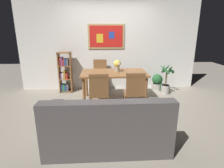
# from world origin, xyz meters

# --- Properties ---
(ground_plane) EXTENTS (12.00, 12.00, 0.00)m
(ground_plane) POSITION_xyz_m (0.00, 0.00, 0.00)
(ground_plane) COLOR gray
(wall_back_with_painting) EXTENTS (5.20, 0.14, 2.60)m
(wall_back_with_painting) POSITION_xyz_m (-0.00, 1.52, 1.30)
(wall_back_with_painting) COLOR silver
(wall_back_with_painting) RESTS_ON ground_plane
(dining_table) EXTENTS (1.59, 0.93, 0.74)m
(dining_table) POSITION_xyz_m (0.07, 0.41, 0.65)
(dining_table) COLOR brown
(dining_table) RESTS_ON ground_plane
(dining_chair_far_left) EXTENTS (0.40, 0.41, 0.91)m
(dining_chair_far_left) POSITION_xyz_m (-0.27, 1.22, 0.54)
(dining_chair_far_left) COLOR brown
(dining_chair_far_left) RESTS_ON ground_plane
(dining_chair_near_right) EXTENTS (0.40, 0.41, 0.91)m
(dining_chair_near_right) POSITION_xyz_m (0.44, -0.38, 0.54)
(dining_chair_near_right) COLOR brown
(dining_chair_near_right) RESTS_ON ground_plane
(dining_chair_near_left) EXTENTS (0.40, 0.41, 0.91)m
(dining_chair_near_left) POSITION_xyz_m (-0.29, -0.42, 0.54)
(dining_chair_near_left) COLOR brown
(dining_chair_near_left) RESTS_ON ground_plane
(leather_couch) EXTENTS (1.80, 0.84, 0.84)m
(leather_couch) POSITION_xyz_m (-0.16, -1.51, 0.31)
(leather_couch) COLOR #514C4C
(leather_couch) RESTS_ON ground_plane
(bookshelf) EXTENTS (0.36, 0.28, 1.15)m
(bookshelf) POSITION_xyz_m (-1.27, 1.20, 0.55)
(bookshelf) COLOR brown
(bookshelf) RESTS_ON ground_plane
(potted_ivy) EXTENTS (0.31, 0.32, 0.53)m
(potted_ivy) POSITION_xyz_m (1.42, 1.20, 0.24)
(potted_ivy) COLOR #B2ADA3
(potted_ivy) RESTS_ON ground_plane
(potted_palm) EXTENTS (0.45, 0.44, 0.86)m
(potted_palm) POSITION_xyz_m (1.55, 0.85, 0.35)
(potted_palm) COLOR #B2ADA3
(potted_palm) RESTS_ON ground_plane
(flower_vase) EXTENTS (0.19, 0.18, 0.28)m
(flower_vase) POSITION_xyz_m (0.15, 0.47, 0.90)
(flower_vase) COLOR tan
(flower_vase) RESTS_ON dining_table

